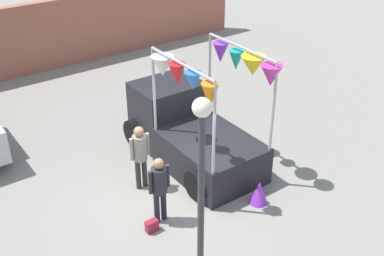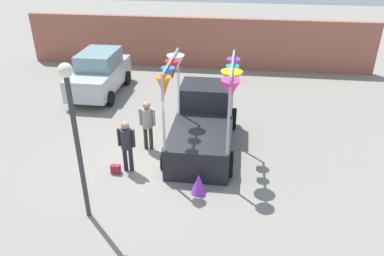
% 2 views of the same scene
% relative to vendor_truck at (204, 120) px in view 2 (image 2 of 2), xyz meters
% --- Properties ---
extents(ground_plane, '(60.00, 60.00, 0.00)m').
position_rel_vendor_truck_xyz_m(ground_plane, '(-1.27, -1.24, -0.92)').
color(ground_plane, gray).
extents(vendor_truck, '(2.52, 4.05, 3.27)m').
position_rel_vendor_truck_xyz_m(vendor_truck, '(0.00, 0.00, 0.00)').
color(vendor_truck, black).
rests_on(vendor_truck, ground).
extents(parked_car, '(1.88, 4.00, 1.88)m').
position_rel_vendor_truck_xyz_m(parked_car, '(-5.04, 3.95, 0.03)').
color(parked_car, '#B7B7BC').
rests_on(parked_car, ground).
extents(person_customer, '(0.53, 0.34, 1.65)m').
position_rel_vendor_truck_xyz_m(person_customer, '(-2.09, -1.87, 0.08)').
color(person_customer, black).
rests_on(person_customer, ground).
extents(person_vendor, '(0.53, 0.34, 1.71)m').
position_rel_vendor_truck_xyz_m(person_vendor, '(-1.79, -0.53, 0.12)').
color(person_vendor, '#2D2823').
rests_on(person_vendor, ground).
extents(handbag, '(0.28, 0.16, 0.28)m').
position_rel_vendor_truck_xyz_m(handbag, '(-2.44, -2.07, -0.78)').
color(handbag, maroon).
rests_on(handbag, ground).
extents(street_lamp, '(0.32, 0.32, 4.05)m').
position_rel_vendor_truck_xyz_m(street_lamp, '(-2.54, -3.99, 1.71)').
color(street_lamp, '#333338').
rests_on(street_lamp, ground).
extents(brick_boundary_wall, '(18.00, 0.36, 2.60)m').
position_rel_vendor_truck_xyz_m(brick_boundary_wall, '(-1.27, 8.18, 0.38)').
color(brick_boundary_wall, '#9E5947').
rests_on(brick_boundary_wall, ground).
extents(folded_kite_bundle_violet, '(0.56, 0.56, 0.60)m').
position_rel_vendor_truck_xyz_m(folded_kite_bundle_violet, '(0.14, -2.69, -0.62)').
color(folded_kite_bundle_violet, purple).
rests_on(folded_kite_bundle_violet, ground).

